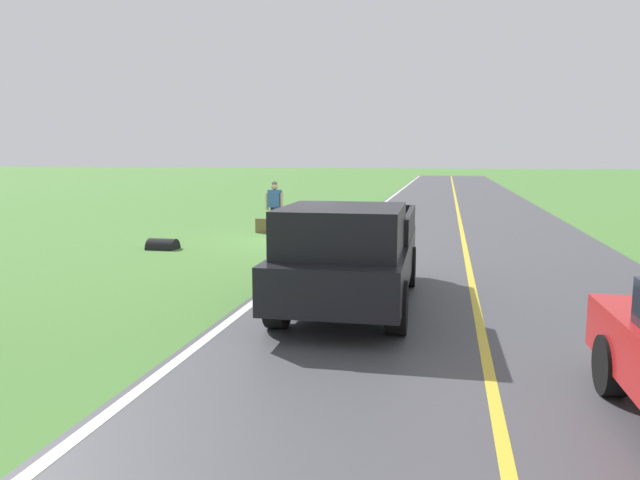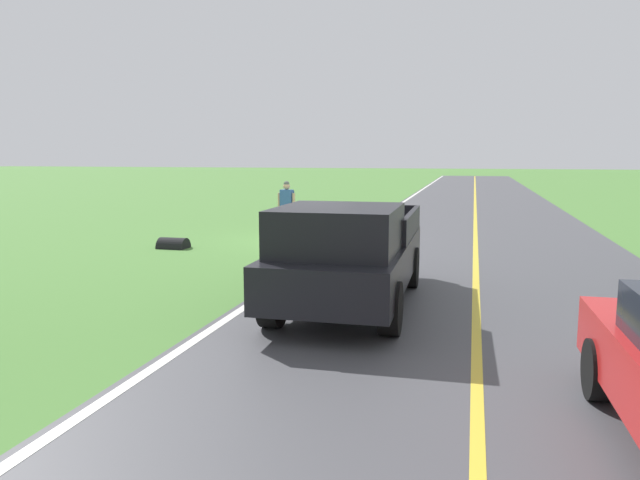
# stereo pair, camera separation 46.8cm
# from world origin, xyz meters

# --- Properties ---
(ground_plane) EXTENTS (200.00, 200.00, 0.00)m
(ground_plane) POSITION_xyz_m (0.00, 0.00, 0.00)
(ground_plane) COLOR #4C7F38
(road_surface) EXTENTS (8.11, 120.00, 0.00)m
(road_surface) POSITION_xyz_m (-5.00, 0.00, 0.00)
(road_surface) COLOR #47474C
(road_surface) RESTS_ON ground
(lane_edge_line) EXTENTS (0.16, 117.60, 0.00)m
(lane_edge_line) POSITION_xyz_m (-1.12, 0.00, 0.01)
(lane_edge_line) COLOR silver
(lane_edge_line) RESTS_ON ground
(lane_centre_line) EXTENTS (0.14, 117.60, 0.00)m
(lane_centre_line) POSITION_xyz_m (-5.00, 0.00, 0.01)
(lane_centre_line) COLOR gold
(lane_centre_line) RESTS_ON ground
(hitchhiker_walking) EXTENTS (0.62, 0.53, 1.75)m
(hitchhiker_walking) POSITION_xyz_m (1.18, -1.45, 0.98)
(hitchhiker_walking) COLOR navy
(hitchhiker_walking) RESTS_ON ground
(suitcase_carried) EXTENTS (0.47, 0.24, 0.49)m
(suitcase_carried) POSITION_xyz_m (1.61, -1.41, 0.24)
(suitcase_carried) COLOR brown
(suitcase_carried) RESTS_ON ground
(pickup_truck_passing) EXTENTS (2.17, 5.43, 1.82)m
(pickup_truck_passing) POSITION_xyz_m (-2.85, 7.83, 0.97)
(pickup_truck_passing) COLOR black
(pickup_truck_passing) RESTS_ON ground
(drainage_culvert) EXTENTS (0.80, 0.60, 0.60)m
(drainage_culvert) POSITION_xyz_m (3.29, 2.56, 0.00)
(drainage_culvert) COLOR black
(drainage_culvert) RESTS_ON ground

